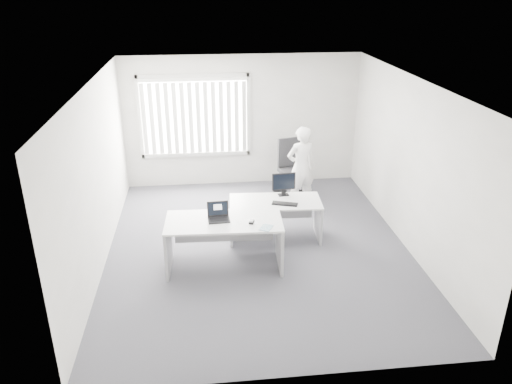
{
  "coord_description": "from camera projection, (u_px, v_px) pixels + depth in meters",
  "views": [
    {
      "loc": [
        -0.87,
        -7.34,
        4.21
      ],
      "look_at": [
        -0.02,
        0.15,
        0.97
      ],
      "focal_mm": 35.0,
      "sensor_mm": 36.0,
      "label": 1
    }
  ],
  "objects": [
    {
      "name": "booklet",
      "position": [
        266.0,
        228.0,
        7.37
      ],
      "size": [
        0.24,
        0.26,
        0.01
      ],
      "primitive_type": "cube",
      "rotation": [
        0.0,
        0.0,
        -0.5
      ],
      "color": "silver",
      "rests_on": "desk_near"
    },
    {
      "name": "keyboard",
      "position": [
        285.0,
        204.0,
        8.38
      ],
      "size": [
        0.45,
        0.28,
        0.02
      ],
      "primitive_type": "cube",
      "rotation": [
        0.0,
        0.0,
        -0.33
      ],
      "color": "black",
      "rests_on": "desk_far"
    },
    {
      "name": "wall_front",
      "position": [
        292.0,
        273.0,
        5.17
      ],
      "size": [
        5.0,
        0.02,
        2.8
      ],
      "primitive_type": "cube",
      "color": "silver",
      "rests_on": "ground"
    },
    {
      "name": "monitor",
      "position": [
        284.0,
        184.0,
        8.66
      ],
      "size": [
        0.42,
        0.16,
        0.41
      ],
      "primitive_type": null,
      "rotation": [
        0.0,
        0.0,
        0.08
      ],
      "color": "black",
      "rests_on": "desk_far"
    },
    {
      "name": "blinds",
      "position": [
        195.0,
        118.0,
        10.4
      ],
      "size": [
        2.2,
        0.1,
        1.5
      ],
      "primitive_type": null,
      "color": "white",
      "rests_on": "wall_back"
    },
    {
      "name": "person",
      "position": [
        301.0,
        167.0,
        9.73
      ],
      "size": [
        0.68,
        0.54,
        1.63
      ],
      "primitive_type": "imported",
      "rotation": [
        0.0,
        0.0,
        3.41
      ],
      "color": "white",
      "rests_on": "ground"
    },
    {
      "name": "office_chair",
      "position": [
        292.0,
        177.0,
        10.46
      ],
      "size": [
        0.8,
        0.8,
        1.18
      ],
      "rotation": [
        0.0,
        0.0,
        0.23
      ],
      "color": "black",
      "rests_on": "ground"
    },
    {
      "name": "laptop",
      "position": [
        219.0,
        213.0,
        7.55
      ],
      "size": [
        0.34,
        0.31,
        0.25
      ],
      "primitive_type": null,
      "rotation": [
        0.0,
        0.0,
        0.05
      ],
      "color": "black",
      "rests_on": "desk_near"
    },
    {
      "name": "desk_far",
      "position": [
        275.0,
        211.0,
        8.59
      ],
      "size": [
        1.6,
        0.83,
        0.71
      ],
      "rotation": [
        0.0,
        0.0,
        -0.06
      ],
      "color": "silver",
      "rests_on": "ground"
    },
    {
      "name": "wall_right",
      "position": [
        410.0,
        165.0,
        8.16
      ],
      "size": [
        0.02,
        6.0,
        2.8
      ],
      "primitive_type": "cube",
      "color": "silver",
      "rests_on": "ground"
    },
    {
      "name": "ceiling",
      "position": [
        259.0,
        82.0,
        7.35
      ],
      "size": [
        5.0,
        6.0,
        0.02
      ],
      "primitive_type": "cube",
      "color": "silver",
      "rests_on": "wall_back"
    },
    {
      "name": "wall_left",
      "position": [
        97.0,
        177.0,
        7.65
      ],
      "size": [
        0.02,
        6.0,
        2.8
      ],
      "primitive_type": "cube",
      "color": "silver",
      "rests_on": "ground"
    },
    {
      "name": "wall_back",
      "position": [
        242.0,
        121.0,
        10.64
      ],
      "size": [
        5.0,
        0.02,
        2.8
      ],
      "primitive_type": "cube",
      "color": "silver",
      "rests_on": "ground"
    },
    {
      "name": "window",
      "position": [
        195.0,
        116.0,
        10.44
      ],
      "size": [
        2.32,
        0.06,
        1.76
      ],
      "primitive_type": "cube",
      "color": "#B9B8B4",
      "rests_on": "wall_back"
    },
    {
      "name": "mouse",
      "position": [
        252.0,
        222.0,
        7.51
      ],
      "size": [
        0.1,
        0.13,
        0.05
      ],
      "primitive_type": null,
      "rotation": [
        0.0,
        0.0,
        -0.31
      ],
      "color": "#AAAAAD",
      "rests_on": "paper_sheet"
    },
    {
      "name": "desk_near",
      "position": [
        224.0,
        234.0,
        7.69
      ],
      "size": [
        1.82,
        0.91,
        0.81
      ],
      "rotation": [
        0.0,
        0.0,
        -0.05
      ],
      "color": "silver",
      "rests_on": "ground"
    },
    {
      "name": "ground",
      "position": [
        258.0,
        248.0,
        8.46
      ],
      "size": [
        6.0,
        6.0,
        0.0
      ],
      "primitive_type": "plane",
      "color": "#56555D",
      "rests_on": "ground"
    },
    {
      "name": "paper_sheet",
      "position": [
        248.0,
        222.0,
        7.55
      ],
      "size": [
        0.31,
        0.25,
        0.0
      ],
      "primitive_type": "cube",
      "rotation": [
        0.0,
        0.0,
        0.19
      ],
      "color": "white",
      "rests_on": "desk_near"
    }
  ]
}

